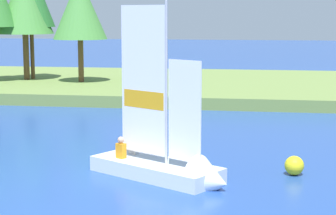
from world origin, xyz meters
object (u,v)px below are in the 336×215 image
shoreline_tree_centre (24,2)px  shoreline_tree_right (80,8)px  channel_buoy (294,166)px  sailboat (175,167)px

shoreline_tree_centre → shoreline_tree_right: shoreline_tree_centre is taller
shoreline_tree_centre → channel_buoy: shoreline_tree_centre is taller
shoreline_tree_centre → channel_buoy: bearing=-49.6°
shoreline_tree_right → sailboat: bearing=-65.7°
channel_buoy → shoreline_tree_centre: bearing=130.4°
shoreline_tree_right → channel_buoy: shoreline_tree_right is taller
shoreline_tree_centre → shoreline_tree_right: 3.95m
shoreline_tree_centre → sailboat: size_ratio=1.08×
shoreline_tree_right → channel_buoy: (12.14, -18.00, -4.88)m
shoreline_tree_centre → shoreline_tree_right: size_ratio=1.07×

